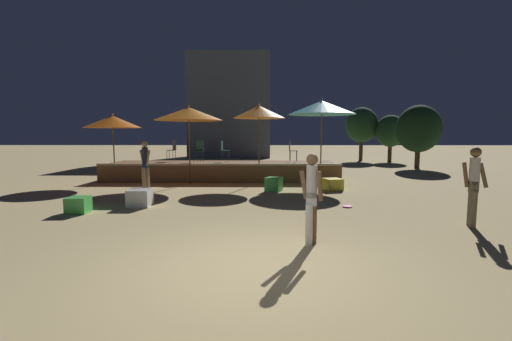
% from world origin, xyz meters
% --- Properties ---
extents(ground_plane, '(120.00, 120.00, 0.00)m').
position_xyz_m(ground_plane, '(0.00, 0.00, 0.00)').
color(ground_plane, tan).
extents(wooden_deck, '(10.02, 2.81, 0.80)m').
position_xyz_m(wooden_deck, '(-1.57, 10.36, 0.36)').
color(wooden_deck, brown).
rests_on(wooden_deck, ground).
extents(patio_umbrella_0, '(2.10, 2.10, 3.20)m').
position_xyz_m(patio_umbrella_0, '(0.08, 9.02, 2.87)').
color(patio_umbrella_0, brown).
rests_on(patio_umbrella_0, ground).
extents(patio_umbrella_1, '(2.25, 2.25, 2.82)m').
position_xyz_m(patio_umbrella_1, '(-5.90, 9.13, 2.49)').
color(patio_umbrella_1, brown).
rests_on(patio_umbrella_1, ground).
extents(patio_umbrella_2, '(2.71, 2.71, 3.12)m').
position_xyz_m(patio_umbrella_2, '(-2.69, 8.72, 2.78)').
color(patio_umbrella_2, brown).
rests_on(patio_umbrella_2, ground).
extents(patio_umbrella_3, '(2.71, 2.71, 3.40)m').
position_xyz_m(patio_umbrella_3, '(2.60, 9.10, 3.05)').
color(patio_umbrella_3, brown).
rests_on(patio_umbrella_3, ground).
extents(cube_seat_0, '(0.72, 0.72, 0.41)m').
position_xyz_m(cube_seat_0, '(2.71, 7.28, 0.21)').
color(cube_seat_0, yellow).
rests_on(cube_seat_0, ground).
extents(cube_seat_1, '(0.53, 0.53, 0.40)m').
position_xyz_m(cube_seat_1, '(-4.47, 3.58, 0.20)').
color(cube_seat_1, '#4CC651').
rests_on(cube_seat_1, ground).
extents(cube_seat_2, '(0.60, 0.60, 0.47)m').
position_xyz_m(cube_seat_2, '(-3.20, 4.42, 0.23)').
color(cube_seat_2, white).
rests_on(cube_seat_2, ground).
extents(cube_seat_3, '(0.67, 0.67, 0.48)m').
position_xyz_m(cube_seat_3, '(0.60, 7.01, 0.24)').
color(cube_seat_3, '#4CC651').
rests_on(cube_seat_3, ground).
extents(person_0, '(0.43, 0.34, 1.64)m').
position_xyz_m(person_0, '(1.04, 1.15, 0.87)').
color(person_0, white).
rests_on(person_0, ground).
extents(person_1, '(0.51, 0.40, 1.75)m').
position_xyz_m(person_1, '(-3.99, 7.26, 0.96)').
color(person_1, tan).
rests_on(person_1, ground).
extents(person_2, '(0.52, 0.29, 1.71)m').
position_xyz_m(person_2, '(4.67, 2.40, 0.92)').
color(person_2, '#72664C').
rests_on(person_2, ground).
extents(bistro_chair_0, '(0.40, 0.40, 0.90)m').
position_xyz_m(bistro_chair_0, '(-1.57, 10.84, 1.34)').
color(bistro_chair_0, '#1E4C47').
rests_on(bistro_chair_0, wooden_deck).
extents(bistro_chair_1, '(0.41, 0.41, 0.90)m').
position_xyz_m(bistro_chair_1, '(1.53, 10.60, 1.34)').
color(bistro_chair_1, '#47474C').
rests_on(bistro_chair_1, wooden_deck).
extents(bistro_chair_2, '(0.43, 0.43, 0.90)m').
position_xyz_m(bistro_chair_2, '(-2.53, 10.01, 1.34)').
color(bistro_chair_2, '#1E4C47').
rests_on(bistro_chair_2, wooden_deck).
extents(bistro_chair_3, '(0.48, 0.48, 0.90)m').
position_xyz_m(bistro_chair_3, '(-3.99, 11.15, 1.34)').
color(bistro_chair_3, '#47474C').
rests_on(bistro_chair_3, wooden_deck).
extents(frisbee_disc, '(0.25, 0.25, 0.03)m').
position_xyz_m(frisbee_disc, '(2.51, 4.35, 0.02)').
color(frisbee_disc, '#E54C99').
rests_on(frisbee_disc, ground).
extents(background_tree_0, '(2.40, 2.40, 4.03)m').
position_xyz_m(background_tree_0, '(7.80, 21.35, 2.69)').
color(background_tree_0, '#3D2B1C').
rests_on(background_tree_0, ground).
extents(background_tree_1, '(2.11, 2.11, 3.40)m').
position_xyz_m(background_tree_1, '(9.65, 20.42, 2.23)').
color(background_tree_1, '#3D2B1C').
rests_on(background_tree_1, ground).
extents(background_tree_2, '(2.50, 2.50, 3.69)m').
position_xyz_m(background_tree_2, '(9.37, 15.37, 2.31)').
color(background_tree_2, '#3D2B1C').
rests_on(background_tree_2, ground).
extents(distant_building, '(6.96, 3.95, 8.81)m').
position_xyz_m(distant_building, '(-2.56, 25.58, 4.40)').
color(distant_building, '#4C5666').
rests_on(distant_building, ground).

